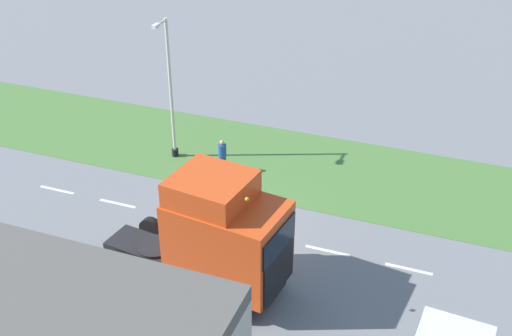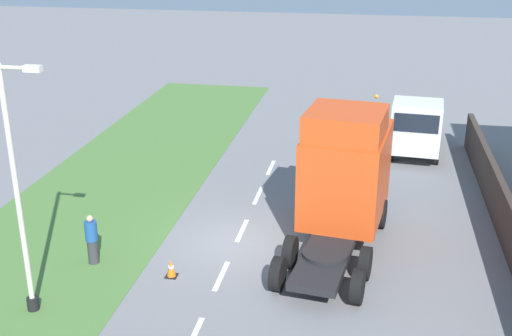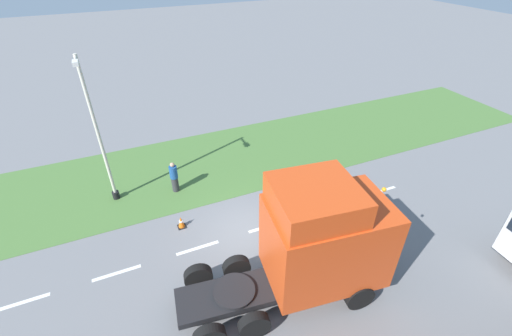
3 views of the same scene
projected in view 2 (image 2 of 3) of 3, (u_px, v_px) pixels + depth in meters
name	position (u px, v px, depth m)	size (l,w,h in m)	color
ground_plane	(237.00, 242.00, 22.00)	(120.00, 120.00, 0.00)	slate
grass_verge	(74.00, 228.00, 23.02)	(7.00, 44.00, 0.01)	#4C7538
lane_markings	(232.00, 252.00, 21.36)	(0.16, 17.80, 0.00)	white
lorry_cab	(345.00, 174.00, 21.56)	(3.46, 7.36, 4.79)	black
flatbed_truck	(416.00, 128.00, 29.24)	(2.60, 5.91, 2.83)	silver
lamp_post	(21.00, 205.00, 16.98)	(1.28, 0.33, 7.05)	black
pedestrian	(92.00, 240.00, 20.36)	(0.39, 0.39, 1.69)	#333338
traffic_cone_lead	(171.00, 268.00, 19.76)	(0.36, 0.36, 0.58)	black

